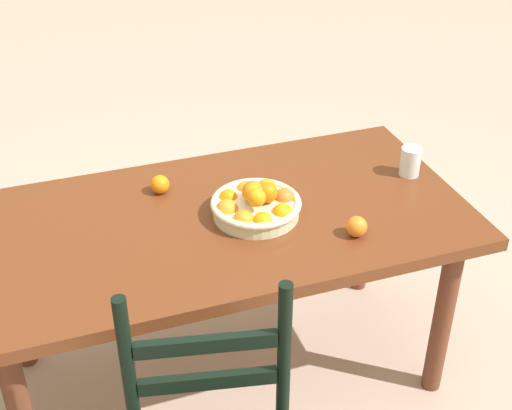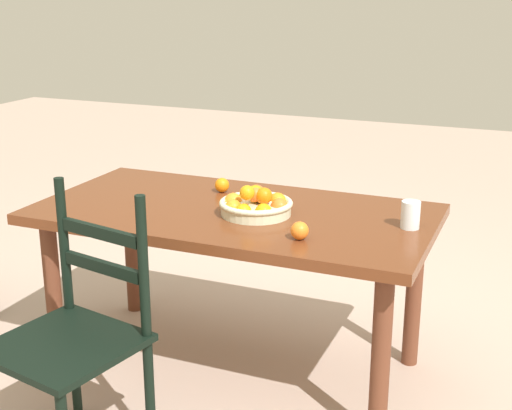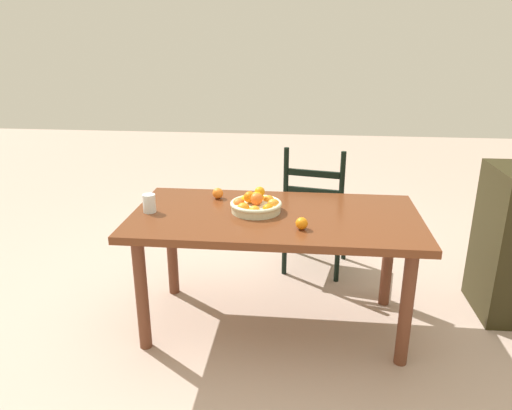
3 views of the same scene
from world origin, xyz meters
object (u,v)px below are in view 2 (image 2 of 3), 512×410
object	(u,v)px
orange_loose_0	(300,231)
drinking_glass	(410,215)
chair_near_window	(75,339)
dining_table	(234,229)
fruit_bowl	(256,204)
orange_loose_1	(222,185)

from	to	relation	value
orange_loose_0	drinking_glass	xyz separation A→B (m)	(-0.35, -0.28, 0.02)
chair_near_window	orange_loose_0	size ratio (longest dim) A/B	14.27
chair_near_window	orange_loose_0	bearing A→B (deg)	51.89
dining_table	fruit_bowl	size ratio (longest dim) A/B	5.49
fruit_bowl	orange_loose_1	world-z (taller)	fruit_bowl
chair_near_window	orange_loose_0	xyz separation A→B (m)	(-0.63, -0.53, 0.31)
chair_near_window	orange_loose_1	world-z (taller)	chair_near_window
chair_near_window	drinking_glass	world-z (taller)	chair_near_window
dining_table	chair_near_window	xyz separation A→B (m)	(0.25, 0.78, -0.19)
dining_table	drinking_glass	distance (m)	0.74
dining_table	fruit_bowl	world-z (taller)	fruit_bowl
fruit_bowl	orange_loose_1	distance (m)	0.36
dining_table	orange_loose_1	bearing A→B (deg)	-54.25
fruit_bowl	drinking_glass	size ratio (longest dim) A/B	2.81
orange_loose_0	dining_table	bearing A→B (deg)	-32.89
chair_near_window	fruit_bowl	bearing A→B (deg)	75.33
drinking_glass	orange_loose_1	bearing A→B (deg)	-11.09
dining_table	orange_loose_0	xyz separation A→B (m)	(-0.38, 0.24, 0.12)
fruit_bowl	drinking_glass	xyz separation A→B (m)	(-0.61, -0.07, 0.01)
drinking_glass	dining_table	bearing A→B (deg)	3.21
chair_near_window	orange_loose_0	distance (m)	0.88
fruit_bowl	drinking_glass	world-z (taller)	fruit_bowl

